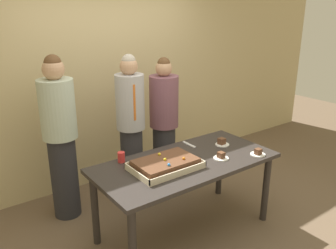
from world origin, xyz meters
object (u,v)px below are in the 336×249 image
object	(u,v)px
plated_slice_far_left	(258,153)
cake_server_utensil	(189,144)
person_serving_front	(131,128)
drink_cup_nearest	(121,157)
person_green_shirt_behind	(164,124)
party_table	(185,170)
plated_slice_near_left	(221,157)
person_striped_tie_right	(60,137)
plated_slice_near_right	(222,143)
sheet_cake	(165,164)

from	to	relation	value
plated_slice_far_left	cake_server_utensil	size ratio (longest dim) A/B	0.75
plated_slice_far_left	person_serving_front	size ratio (longest dim) A/B	0.09
plated_slice_far_left	drink_cup_nearest	world-z (taller)	drink_cup_nearest
person_serving_front	person_green_shirt_behind	xyz separation A→B (m)	(0.48, 0.04, -0.05)
party_table	plated_slice_near_left	distance (m)	0.37
plated_slice_near_left	person_striped_tie_right	xyz separation A→B (m)	(-1.17, 1.18, 0.11)
party_table	plated_slice_near_right	bearing A→B (deg)	8.72
party_table	person_green_shirt_behind	xyz separation A→B (m)	(0.38, 0.89, 0.16)
plated_slice_far_left	person_serving_front	world-z (taller)	person_serving_front
party_table	drink_cup_nearest	bearing A→B (deg)	146.26
party_table	plated_slice_far_left	bearing A→B (deg)	-25.46
sheet_cake	plated_slice_near_right	world-z (taller)	sheet_cake
person_green_shirt_behind	plated_slice_near_left	bearing A→B (deg)	31.26
drink_cup_nearest	party_table	bearing A→B (deg)	-33.74
plated_slice_near_left	cake_server_utensil	distance (m)	0.47
sheet_cake	cake_server_utensil	size ratio (longest dim) A/B	3.15
person_green_shirt_behind	person_striped_tie_right	xyz separation A→B (m)	(-1.24, 0.12, 0.07)
party_table	drink_cup_nearest	size ratio (longest dim) A/B	17.96
person_striped_tie_right	sheet_cake	bearing A→B (deg)	0.00
person_serving_front	person_striped_tie_right	world-z (taller)	person_striped_tie_right
sheet_cake	person_striped_tie_right	bearing A→B (deg)	120.32
plated_slice_near_right	person_green_shirt_behind	distance (m)	0.82
plated_slice_near_left	person_striped_tie_right	world-z (taller)	person_striped_tie_right
plated_slice_near_left	cake_server_utensil	xyz separation A→B (m)	(-0.02, 0.46, -0.02)
plated_slice_far_left	drink_cup_nearest	distance (m)	1.36
plated_slice_near_left	plated_slice_far_left	bearing A→B (deg)	-23.09
plated_slice_near_left	plated_slice_near_right	distance (m)	0.36
plated_slice_near_left	person_green_shirt_behind	world-z (taller)	person_green_shirt_behind
sheet_cake	person_green_shirt_behind	distance (m)	1.11
sheet_cake	plated_slice_near_left	xyz separation A→B (m)	(0.57, -0.15, -0.02)
sheet_cake	party_table	bearing A→B (deg)	4.47
plated_slice_near_right	plated_slice_far_left	xyz separation A→B (m)	(0.10, -0.41, -0.01)
drink_cup_nearest	plated_slice_far_left	bearing A→B (deg)	-29.21
plated_slice_near_right	person_serving_front	size ratio (longest dim) A/B	0.09
cake_server_utensil	plated_slice_near_right	bearing A→B (deg)	-36.58
party_table	cake_server_utensil	xyz separation A→B (m)	(0.29, 0.30, 0.10)
person_striped_tie_right	plated_slice_near_right	bearing A→B (deg)	26.77
sheet_cake	plated_slice_far_left	xyz separation A→B (m)	(0.93, -0.30, -0.02)
party_table	drink_cup_nearest	distance (m)	0.64
cake_server_utensil	person_serving_front	bearing A→B (deg)	125.57
drink_cup_nearest	cake_server_utensil	world-z (taller)	drink_cup_nearest
plated_slice_near_right	person_green_shirt_behind	bearing A→B (deg)	103.59
party_table	sheet_cake	world-z (taller)	sheet_cake
plated_slice_far_left	drink_cup_nearest	size ratio (longest dim) A/B	1.50
drink_cup_nearest	person_serving_front	bearing A→B (deg)	51.25
sheet_cake	plated_slice_far_left	bearing A→B (deg)	-17.94
plated_slice_far_left	person_green_shirt_behind	xyz separation A→B (m)	(-0.30, 1.21, 0.04)
plated_slice_near_right	drink_cup_nearest	bearing A→B (deg)	166.72
plated_slice_near_left	person_striped_tie_right	size ratio (longest dim) A/B	0.08
plated_slice_near_right	person_striped_tie_right	world-z (taller)	person_striped_tie_right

